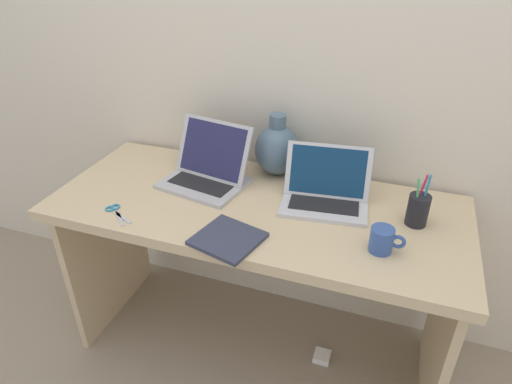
% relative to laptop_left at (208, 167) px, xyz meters
% --- Properties ---
extents(ground_plane, '(6.00, 6.00, 0.00)m').
position_rel_laptop_left_xyz_m(ground_plane, '(0.23, -0.10, -0.81)').
color(ground_plane, gray).
extents(back_wall, '(4.40, 0.04, 2.40)m').
position_rel_laptop_left_xyz_m(back_wall, '(0.23, 0.26, 0.39)').
color(back_wall, beige).
rests_on(back_wall, ground).
extents(desk, '(1.51, 0.63, 0.75)m').
position_rel_laptop_left_xyz_m(desk, '(0.23, -0.10, -0.22)').
color(desk, '#D1B78C').
rests_on(desk, ground).
extents(laptop_left, '(0.35, 0.30, 0.23)m').
position_rel_laptop_left_xyz_m(laptop_left, '(0.00, 0.00, 0.00)').
color(laptop_left, '#B2B2B7').
rests_on(laptop_left, desk).
extents(laptop_right, '(0.33, 0.25, 0.20)m').
position_rel_laptop_left_xyz_m(laptop_right, '(0.47, -0.00, -0.01)').
color(laptop_right, silver).
rests_on(laptop_right, desk).
extents(green_vase, '(0.18, 0.18, 0.25)m').
position_rel_laptop_left_xyz_m(green_vase, '(0.23, 0.16, 0.05)').
color(green_vase, slate).
rests_on(green_vase, desk).
extents(notebook_stack, '(0.24, 0.23, 0.01)m').
position_rel_laptop_left_xyz_m(notebook_stack, '(0.22, -0.34, -0.05)').
color(notebook_stack, '#33384C').
rests_on(notebook_stack, desk).
extents(coffee_mug, '(0.11, 0.07, 0.08)m').
position_rel_laptop_left_xyz_m(coffee_mug, '(0.69, -0.23, -0.02)').
color(coffee_mug, '#335199').
rests_on(coffee_mug, desk).
extents(pen_cup, '(0.07, 0.07, 0.19)m').
position_rel_laptop_left_xyz_m(pen_cup, '(0.79, -0.04, -0.00)').
color(pen_cup, black).
rests_on(pen_cup, desk).
extents(scissors, '(0.14, 0.11, 0.01)m').
position_rel_laptop_left_xyz_m(scissors, '(-0.22, -0.31, -0.06)').
color(scissors, '#B7B7BC').
rests_on(scissors, desk).
extents(power_brick, '(0.07, 0.07, 0.03)m').
position_rel_laptop_left_xyz_m(power_brick, '(0.53, -0.08, -0.80)').
color(power_brick, white).
rests_on(power_brick, ground).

